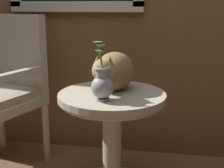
{
  "coord_description": "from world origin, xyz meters",
  "views": [
    {
      "loc": [
        0.42,
        -1.47,
        1.05
      ],
      "look_at": [
        0.15,
        0.11,
        0.64
      ],
      "focal_mm": 50.34,
      "sensor_mm": 36.0,
      "label": 1
    }
  ],
  "objects_px": {
    "wicker_side_table": "(112,128)",
    "cat": "(114,71)",
    "wicker_chair": "(2,85)",
    "pewter_vase_with_ivy": "(102,83)"
  },
  "relations": [
    {
      "from": "wicker_side_table",
      "to": "pewter_vase_with_ivy",
      "type": "distance_m",
      "value": 0.32
    },
    {
      "from": "pewter_vase_with_ivy",
      "to": "wicker_chair",
      "type": "bearing_deg",
      "value": 153.25
    },
    {
      "from": "wicker_side_table",
      "to": "cat",
      "type": "xyz_separation_m",
      "value": [
        -0.0,
        0.06,
        0.3
      ]
    },
    {
      "from": "wicker_chair",
      "to": "cat",
      "type": "relative_size",
      "value": 1.88
    },
    {
      "from": "wicker_chair",
      "to": "cat",
      "type": "distance_m",
      "value": 0.79
    },
    {
      "from": "wicker_chair",
      "to": "pewter_vase_with_ivy",
      "type": "bearing_deg",
      "value": -26.75
    },
    {
      "from": "pewter_vase_with_ivy",
      "to": "wicker_side_table",
      "type": "bearing_deg",
      "value": 79.49
    },
    {
      "from": "cat",
      "to": "pewter_vase_with_ivy",
      "type": "xyz_separation_m",
      "value": [
        -0.02,
        -0.2,
        -0.02
      ]
    },
    {
      "from": "cat",
      "to": "pewter_vase_with_ivy",
      "type": "bearing_deg",
      "value": -97.01
    },
    {
      "from": "wicker_side_table",
      "to": "pewter_vase_with_ivy",
      "type": "xyz_separation_m",
      "value": [
        -0.03,
        -0.14,
        0.29
      ]
    }
  ]
}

